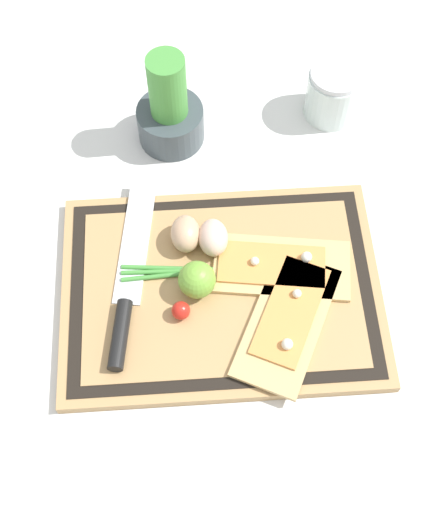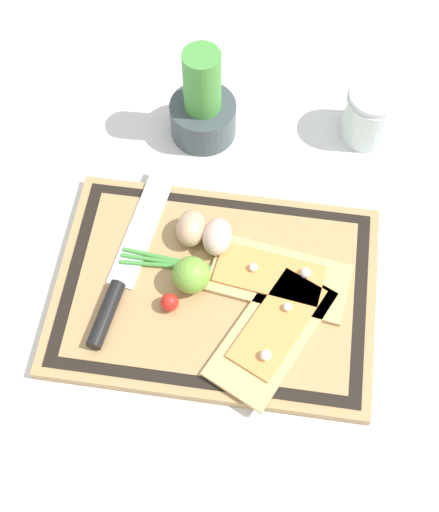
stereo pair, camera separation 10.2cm
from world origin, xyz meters
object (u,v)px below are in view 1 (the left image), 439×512
Objects in this scene: pizza_slice_near at (288,320)px; sauce_jar at (333,95)px; cherry_tomato_red at (181,311)px; pizza_slice_far at (280,266)px; herb_pot at (170,112)px; egg_brown at (185,234)px; knife at (126,300)px; egg_pink at (213,238)px; lime at (197,282)px.

sauce_jar is (0.12, 0.39, 0.02)m from pizza_slice_near.
sauce_jar is (0.26, 0.37, 0.01)m from cherry_tomato_red.
pizza_slice_far is 0.31m from herb_pot.
sauce_jar reaches higher than pizza_slice_near.
egg_brown is (-0.14, 0.14, 0.02)m from pizza_slice_near.
cherry_tomato_red is (-0.15, 0.02, 0.01)m from pizza_slice_near.
egg_pink reaches higher than knife.
lime is at bearing -125.84° from sauce_jar.
knife is 11.97× the size of cherry_tomato_red.
lime is at bearing 7.04° from knife.
cherry_tomato_red is (0.08, -0.02, 0.01)m from knife.
herb_pot is at bearing 95.45° from lime.
pizza_slice_far is (-0.00, 0.08, 0.00)m from pizza_slice_near.
knife is 5.35× the size of egg_brown.
pizza_slice_far is 1.21× the size of herb_pot.
egg_pink is 0.33m from sauce_jar.
herb_pot is at bearing 103.90° from egg_pink.
egg_brown is at bearing 158.23° from pizza_slice_far.
cherry_tomato_red reaches higher than pizza_slice_far.
knife is 5.35× the size of egg_pink.
knife is 3.37× the size of sauce_jar.
herb_pot is (-0.15, 0.27, 0.04)m from pizza_slice_far.
knife is (-0.22, -0.04, 0.00)m from pizza_slice_far.
egg_pink is (0.13, 0.09, 0.01)m from knife.
herb_pot reaches higher than knife.
pizza_slice_near is 8.69× the size of cherry_tomato_red.
pizza_slice_near is 2.45× the size of sauce_jar.
knife is at bearing -172.96° from lime.
sauce_jar reaches higher than pizza_slice_far.
pizza_slice_near is 0.08m from pizza_slice_far.
sauce_jar reaches higher than egg_pink.
egg_pink is (-0.10, 0.13, 0.02)m from pizza_slice_near.
egg_brown is at bearing -85.91° from herb_pot.
lime is at bearing -84.55° from herb_pot.
egg_brown is 0.08m from lime.
lime reaches higher than egg_pink.
lime is (-0.12, 0.06, 0.02)m from pizza_slice_near.
herb_pot reaches higher than pizza_slice_far.
pizza_slice_near is at bearing -88.41° from pizza_slice_far.
pizza_slice_near is 0.23m from knife.
pizza_slice_far is 0.10m from egg_pink.
sauce_jar reaches higher than knife.
egg_brown is 1.09× the size of lime.
lime reaches higher than pizza_slice_far.
herb_pot is at bearing -172.53° from sauce_jar.
egg_brown is 0.34× the size of herb_pot.
lime is 0.05m from cherry_tomato_red.
egg_pink reaches higher than pizza_slice_far.
cherry_tomato_red is 0.15× the size of herb_pot.
herb_pot reaches higher than egg_brown.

